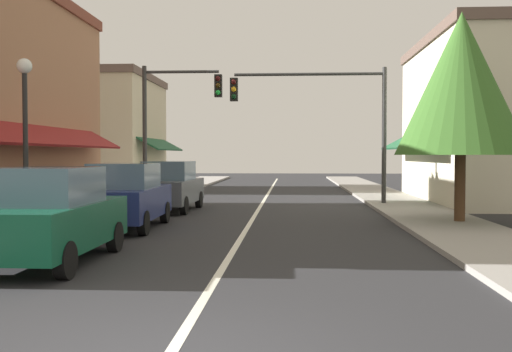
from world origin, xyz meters
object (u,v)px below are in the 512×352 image
parked_car_nearest_left (50,216)px  parked_car_second_left (126,196)px  parked_car_third_left (170,186)px  traffic_signal_left_corner (170,112)px  street_lamp_left_near (25,115)px  traffic_signal_mast_arm (328,110)px  tree_right_near (461,84)px

parked_car_nearest_left → parked_car_second_left: same height
parked_car_third_left → traffic_signal_left_corner: size_ratio=0.74×
parked_car_second_left → street_lamp_left_near: (-1.89, -1.87, 2.06)m
parked_car_third_left → street_lamp_left_near: street_lamp_left_near is taller
traffic_signal_mast_arm → parked_car_nearest_left: bearing=-114.6°
traffic_signal_mast_arm → traffic_signal_left_corner: size_ratio=1.08×
parked_car_nearest_left → traffic_signal_left_corner: size_ratio=0.73×
parked_car_nearest_left → parked_car_second_left: 5.13m
traffic_signal_mast_arm → street_lamp_left_near: 12.22m
parked_car_second_left → traffic_signal_left_corner: (-0.47, 8.17, 2.84)m
traffic_signal_mast_arm → tree_right_near: size_ratio=1.01×
street_lamp_left_near → traffic_signal_left_corner: bearing=82.0°
parked_car_second_left → traffic_signal_mast_arm: bearing=51.0°
parked_car_nearest_left → parked_car_third_left: bearing=89.1°
parked_car_nearest_left → traffic_signal_left_corner: bearing=91.9°
parked_car_second_left → traffic_signal_mast_arm: traffic_signal_mast_arm is taller
parked_car_nearest_left → street_lamp_left_near: 4.31m
parked_car_nearest_left → tree_right_near: 11.66m
traffic_signal_left_corner → parked_car_nearest_left: bearing=-87.8°
parked_car_nearest_left → tree_right_near: size_ratio=0.68×
traffic_signal_mast_arm → tree_right_near: bearing=-61.4°
parked_car_second_left → traffic_signal_left_corner: traffic_signal_left_corner is taller
tree_right_near → parked_car_nearest_left: bearing=-144.7°
traffic_signal_left_corner → parked_car_second_left: bearing=-86.7°
parked_car_nearest_left → tree_right_near: (9.17, 6.49, 3.11)m
traffic_signal_mast_arm → tree_right_near: 7.04m
parked_car_second_left → traffic_signal_mast_arm: size_ratio=0.68×
traffic_signal_left_corner → street_lamp_left_near: size_ratio=1.31×
parked_car_second_left → tree_right_near: tree_right_near is taller
parked_car_second_left → street_lamp_left_near: size_ratio=0.96×
parked_car_second_left → traffic_signal_left_corner: size_ratio=0.74×
traffic_signal_mast_arm → street_lamp_left_near: (-7.74, -9.42, -0.82)m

